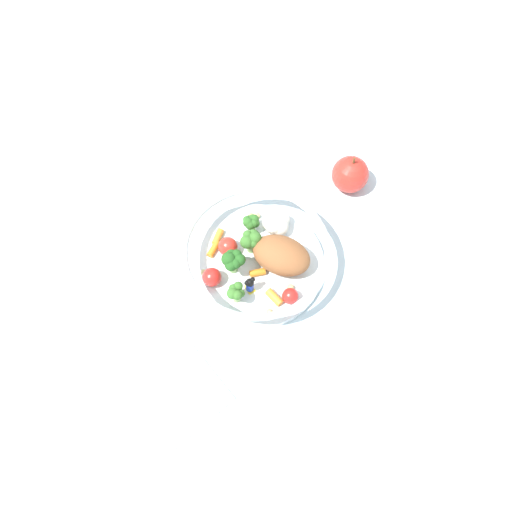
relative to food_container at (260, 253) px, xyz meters
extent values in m
plane|color=silver|center=(0.02, -0.01, -0.03)|extent=(2.40, 2.40, 0.00)
cylinder|color=white|center=(0.01, 0.00, -0.03)|extent=(0.22, 0.22, 0.01)
torus|color=white|center=(0.01, 0.00, 0.02)|extent=(0.23, 0.23, 0.01)
ellipsoid|color=brown|center=(-0.03, 0.02, 0.00)|extent=(0.11, 0.11, 0.05)
cylinder|color=#8EB766|center=(0.07, 0.04, -0.01)|extent=(0.01, 0.01, 0.02)
sphere|color=#386B28|center=(0.07, 0.04, 0.01)|extent=(0.02, 0.02, 0.02)
sphere|color=#386B28|center=(0.07, 0.05, 0.01)|extent=(0.02, 0.02, 0.02)
sphere|color=#386B28|center=(0.06, 0.05, 0.01)|extent=(0.01, 0.01, 0.01)
sphere|color=#386B28|center=(0.06, 0.03, 0.01)|extent=(0.01, 0.01, 0.01)
sphere|color=#386B28|center=(0.07, 0.03, 0.01)|extent=(0.01, 0.01, 0.01)
cylinder|color=#8EB766|center=(-0.02, -0.06, -0.01)|extent=(0.01, 0.01, 0.02)
sphere|color=#2D6023|center=(-0.01, -0.06, 0.00)|extent=(0.02, 0.02, 0.02)
sphere|color=#2D6023|center=(-0.01, -0.05, 0.00)|extent=(0.02, 0.02, 0.02)
sphere|color=#2D6023|center=(-0.02, -0.05, 0.00)|extent=(0.02, 0.02, 0.02)
sphere|color=#2D6023|center=(-0.02, -0.05, 0.00)|extent=(0.01, 0.01, 0.01)
sphere|color=#2D6023|center=(-0.02, -0.06, 0.00)|extent=(0.01, 0.01, 0.01)
sphere|color=#2D6023|center=(-0.02, -0.06, 0.00)|extent=(0.01, 0.01, 0.01)
sphere|color=#2D6023|center=(-0.02, -0.06, 0.00)|extent=(0.01, 0.01, 0.01)
sphere|color=#2D6023|center=(-0.01, -0.06, 0.00)|extent=(0.01, 0.01, 0.01)
cylinder|color=#7FAD5B|center=(0.00, -0.02, -0.01)|extent=(0.02, 0.02, 0.02)
sphere|color=#386B28|center=(0.01, -0.02, 0.01)|extent=(0.02, 0.02, 0.02)
sphere|color=#386B28|center=(0.00, -0.02, 0.01)|extent=(0.02, 0.02, 0.02)
sphere|color=#386B28|center=(0.00, -0.02, 0.02)|extent=(0.02, 0.02, 0.02)
sphere|color=#386B28|center=(0.00, -0.03, 0.01)|extent=(0.02, 0.02, 0.02)
sphere|color=#386B28|center=(0.00, -0.03, 0.02)|extent=(0.02, 0.02, 0.02)
cylinder|color=#7FAD5B|center=(0.05, 0.00, -0.01)|extent=(0.01, 0.01, 0.03)
sphere|color=#23561E|center=(0.05, 0.00, 0.02)|extent=(0.02, 0.02, 0.02)
sphere|color=#23561E|center=(0.05, 0.00, 0.02)|extent=(0.02, 0.02, 0.02)
sphere|color=#23561E|center=(0.05, 0.00, 0.02)|extent=(0.02, 0.02, 0.02)
sphere|color=#23561E|center=(0.04, 0.00, 0.02)|extent=(0.02, 0.02, 0.02)
sphere|color=#23561E|center=(0.04, 0.00, 0.02)|extent=(0.02, 0.02, 0.02)
sphere|color=#23561E|center=(0.04, -0.01, 0.02)|extent=(0.02, 0.02, 0.02)
sphere|color=#23561E|center=(0.04, -0.01, 0.02)|extent=(0.02, 0.02, 0.02)
sphere|color=#23561E|center=(0.05, -0.01, 0.02)|extent=(0.02, 0.02, 0.02)
sphere|color=white|center=(-0.05, -0.03, 0.00)|extent=(0.03, 0.03, 0.03)
sphere|color=white|center=(-0.05, -0.03, -0.01)|extent=(0.03, 0.03, 0.03)
sphere|color=white|center=(-0.05, -0.03, -0.01)|extent=(0.03, 0.03, 0.03)
sphere|color=white|center=(-0.06, -0.03, 0.00)|extent=(0.03, 0.03, 0.03)
sphere|color=white|center=(-0.06, -0.04, -0.01)|extent=(0.03, 0.03, 0.03)
sphere|color=white|center=(-0.05, -0.04, -0.01)|extent=(0.02, 0.02, 0.02)
sphere|color=white|center=(-0.05, -0.04, 0.00)|extent=(0.03, 0.03, 0.03)
cube|color=yellow|center=(0.04, 0.04, -0.02)|extent=(0.01, 0.02, 0.00)
cylinder|color=#1933B2|center=(0.04, 0.04, -0.01)|extent=(0.01, 0.01, 0.02)
sphere|color=black|center=(0.04, 0.04, 0.00)|extent=(0.01, 0.01, 0.01)
sphere|color=black|center=(0.05, 0.04, 0.01)|extent=(0.01, 0.01, 0.01)
sphere|color=black|center=(0.04, 0.04, 0.01)|extent=(0.01, 0.01, 0.01)
cylinder|color=orange|center=(0.04, -0.07, -0.02)|extent=(0.03, 0.03, 0.01)
cylinder|color=orange|center=(0.01, 0.07, -0.02)|extent=(0.02, 0.03, 0.01)
cylinder|color=orange|center=(0.02, 0.02, -0.02)|extent=(0.03, 0.02, 0.01)
cylinder|color=orange|center=(0.06, -0.05, -0.02)|extent=(0.03, 0.02, 0.01)
sphere|color=red|center=(0.08, -0.01, -0.01)|extent=(0.03, 0.03, 0.03)
sphere|color=red|center=(0.04, -0.04, -0.01)|extent=(0.03, 0.03, 0.03)
sphere|color=red|center=(0.00, 0.08, -0.01)|extent=(0.03, 0.03, 0.03)
sphere|color=tan|center=(-0.03, -0.07, -0.02)|extent=(0.01, 0.01, 0.01)
sphere|color=tan|center=(0.04, 0.09, -0.02)|extent=(0.01, 0.01, 0.01)
sphere|color=#D1B775|center=(-0.04, -0.01, -0.02)|extent=(0.01, 0.01, 0.01)
sphere|color=#D1B775|center=(-0.04, -0.07, -0.02)|extent=(0.01, 0.01, 0.01)
sphere|color=#D1B775|center=(-0.06, 0.03, -0.02)|extent=(0.01, 0.01, 0.01)
sphere|color=#D1B775|center=(0.09, -0.03, -0.02)|extent=(0.01, 0.01, 0.01)
sphere|color=#D1B775|center=(-0.01, 0.07, -0.02)|extent=(0.01, 0.01, 0.01)
sphere|color=tan|center=(-0.03, -0.02, -0.02)|extent=(0.01, 0.01, 0.01)
sphere|color=red|center=(-0.21, -0.05, 0.00)|extent=(0.06, 0.06, 0.06)
cylinder|color=brown|center=(-0.21, -0.05, 0.04)|extent=(0.00, 0.00, 0.01)
cube|color=white|center=(0.22, 0.11, -0.03)|extent=(0.15, 0.15, 0.01)
camera|label=1|loc=(0.19, 0.31, 0.71)|focal=35.47mm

